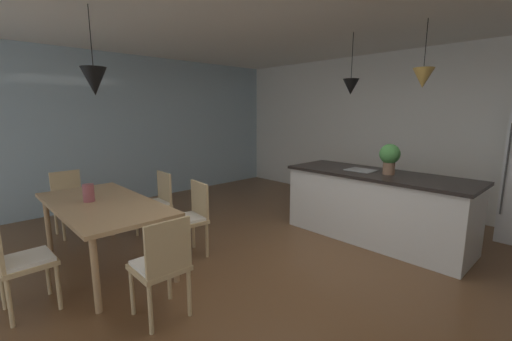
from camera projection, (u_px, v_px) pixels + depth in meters
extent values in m
cube|color=brown|center=(299.00, 275.00, 3.46)|extent=(10.00, 8.40, 0.04)
cube|color=white|center=(426.00, 132.00, 5.42)|extent=(10.00, 0.12, 2.70)
cube|color=#9EB7C6|center=(132.00, 130.00, 6.12)|extent=(0.06, 8.40, 2.70)
cube|color=tan|center=(102.00, 204.00, 3.54)|extent=(1.89, 0.91, 0.04)
cylinder|color=tan|center=(111.00, 211.00, 4.47)|extent=(0.06, 0.06, 0.70)
cylinder|color=tan|center=(175.00, 249.00, 3.23)|extent=(0.06, 0.06, 0.70)
cylinder|color=tan|center=(48.00, 223.00, 3.97)|extent=(0.06, 0.06, 0.70)
cylinder|color=tan|center=(96.00, 274.00, 2.73)|extent=(0.06, 0.06, 0.70)
cube|color=tan|center=(153.00, 206.00, 4.41)|extent=(0.42, 0.42, 0.04)
cube|color=white|center=(153.00, 203.00, 4.41)|extent=(0.38, 0.38, 0.03)
cube|color=tan|center=(164.00, 187.00, 4.49)|extent=(0.38, 0.05, 0.42)
cylinder|color=tan|center=(147.00, 228.00, 4.22)|extent=(0.04, 0.04, 0.41)
cylinder|color=tan|center=(137.00, 221.00, 4.47)|extent=(0.04, 0.04, 0.41)
cylinder|color=tan|center=(171.00, 222.00, 4.44)|extent=(0.04, 0.04, 0.41)
cylinder|color=tan|center=(160.00, 216.00, 4.69)|extent=(0.04, 0.04, 0.41)
cube|color=tan|center=(72.00, 204.00, 4.49)|extent=(0.42, 0.42, 0.04)
cube|color=white|center=(71.00, 202.00, 4.49)|extent=(0.37, 0.37, 0.03)
cube|color=tan|center=(66.00, 186.00, 4.57)|extent=(0.04, 0.38, 0.42)
cylinder|color=tan|center=(91.00, 220.00, 4.53)|extent=(0.04, 0.04, 0.41)
cylinder|color=tan|center=(63.00, 226.00, 4.30)|extent=(0.04, 0.04, 0.41)
cylinder|color=tan|center=(82.00, 214.00, 4.77)|extent=(0.04, 0.04, 0.41)
cylinder|color=tan|center=(56.00, 220.00, 4.53)|extent=(0.04, 0.04, 0.41)
cube|color=tan|center=(27.00, 263.00, 2.76)|extent=(0.41, 0.41, 0.04)
cube|color=white|center=(27.00, 259.00, 2.75)|extent=(0.37, 0.37, 0.03)
cylinder|color=tan|center=(48.00, 273.00, 3.04)|extent=(0.04, 0.04, 0.41)
cylinder|color=tan|center=(59.00, 287.00, 2.80)|extent=(0.04, 0.04, 0.41)
cylinder|color=tan|center=(2.00, 287.00, 2.80)|extent=(0.04, 0.04, 0.41)
cylinder|color=tan|center=(10.00, 303.00, 2.56)|extent=(0.04, 0.04, 0.41)
cube|color=tan|center=(186.00, 221.00, 3.80)|extent=(0.44, 0.44, 0.04)
cube|color=white|center=(186.00, 218.00, 3.80)|extent=(0.39, 0.39, 0.03)
cube|color=tan|center=(200.00, 199.00, 3.87)|extent=(0.38, 0.07, 0.42)
cylinder|color=tan|center=(180.00, 248.00, 3.61)|extent=(0.04, 0.04, 0.41)
cylinder|color=tan|center=(168.00, 238.00, 3.87)|extent=(0.04, 0.04, 0.41)
cylinder|color=tan|center=(207.00, 240.00, 3.82)|extent=(0.04, 0.04, 0.41)
cylinder|color=tan|center=(194.00, 232.00, 4.08)|extent=(0.04, 0.04, 0.41)
cube|color=tan|center=(159.00, 267.00, 2.68)|extent=(0.40, 0.40, 0.04)
cube|color=white|center=(159.00, 263.00, 2.68)|extent=(0.36, 0.36, 0.03)
cube|color=tan|center=(169.00, 247.00, 2.51)|extent=(0.03, 0.38, 0.42)
cylinder|color=tan|center=(132.00, 292.00, 2.73)|extent=(0.04, 0.04, 0.41)
cylinder|color=tan|center=(169.00, 278.00, 2.96)|extent=(0.04, 0.04, 0.41)
cylinder|color=tan|center=(150.00, 309.00, 2.49)|extent=(0.04, 0.04, 0.41)
cylinder|color=tan|center=(189.00, 293.00, 2.71)|extent=(0.04, 0.04, 0.41)
cube|color=silver|center=(375.00, 207.00, 4.33)|extent=(2.29, 0.80, 0.88)
cube|color=black|center=(378.00, 174.00, 4.25)|extent=(2.35, 0.86, 0.04)
cube|color=gray|center=(361.00, 170.00, 4.42)|extent=(0.36, 0.30, 0.01)
cylinder|color=#4C4C4C|center=(506.00, 170.00, 4.10)|extent=(0.02, 0.02, 1.16)
cylinder|color=black|center=(90.00, 36.00, 3.18)|extent=(0.01, 0.01, 0.58)
cone|color=black|center=(94.00, 81.00, 3.25)|extent=(0.25, 0.25, 0.28)
cylinder|color=black|center=(352.00, 56.00, 4.31)|extent=(0.01, 0.01, 0.59)
cone|color=black|center=(351.00, 87.00, 4.38)|extent=(0.21, 0.21, 0.21)
cylinder|color=black|center=(426.00, 43.00, 3.65)|extent=(0.01, 0.01, 0.53)
cone|color=olive|center=(423.00, 78.00, 3.71)|extent=(0.23, 0.23, 0.22)
cylinder|color=#8C664C|center=(389.00, 168.00, 4.13)|extent=(0.14, 0.14, 0.15)
sphere|color=#478C42|center=(390.00, 154.00, 4.10)|extent=(0.25, 0.25, 0.25)
cylinder|color=#994C51|center=(89.00, 193.00, 3.55)|extent=(0.12, 0.12, 0.19)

